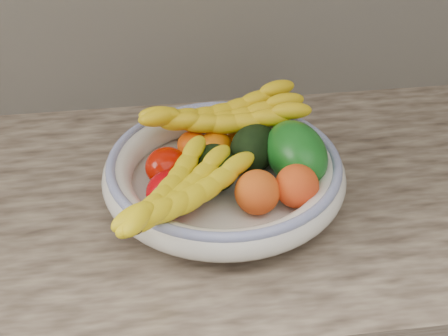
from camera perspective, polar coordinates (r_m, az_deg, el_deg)
fruit_bowl at (r=1.10m, az=0.00°, el=-0.49°), size 0.39×0.39×0.08m
clementine_back_left at (r=1.16m, az=-2.61°, el=1.91°), size 0.06×0.06×0.05m
clementine_back_right at (r=1.18m, az=1.45°, el=2.49°), size 0.06×0.06×0.04m
clementine_back_mid at (r=1.16m, az=-0.68°, el=1.84°), size 0.07×0.07×0.05m
tomato_left at (r=1.10m, az=-4.76°, el=0.08°), size 0.09×0.09×0.06m
tomato_near_left at (r=1.04m, az=-4.44°, el=-2.07°), size 0.10×0.10×0.07m
avocado_center at (r=1.09m, az=-0.69°, el=0.06°), size 0.07×0.10×0.07m
avocado_right at (r=1.13m, az=2.46°, el=1.68°), size 0.12×0.13×0.08m
green_mango at (r=1.10m, az=6.02°, el=1.21°), size 0.14×0.16×0.12m
peach_front at (r=1.03m, az=2.78°, el=-2.03°), size 0.08×0.08×0.07m
peach_right at (r=1.05m, az=6.07°, el=-1.50°), size 0.08×0.08×0.07m
banana_bunch_back at (r=1.16m, az=-0.08°, el=3.96°), size 0.31×0.15×0.09m
banana_bunch_front at (r=1.00m, az=-3.78°, el=-2.46°), size 0.27×0.30×0.08m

